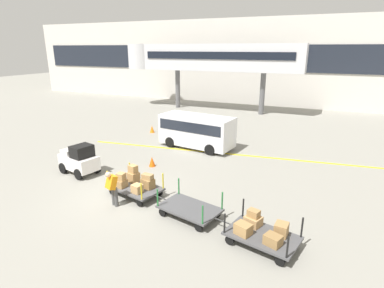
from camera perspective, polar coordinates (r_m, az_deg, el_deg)
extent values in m
plane|color=gray|center=(14.02, -12.97, -9.50)|extent=(120.00, 120.00, 0.00)
cube|color=yellow|center=(19.06, 6.00, -1.76)|extent=(17.77, 2.43, 0.01)
cube|color=beige|center=(36.75, 11.83, 14.71)|extent=(61.87, 2.40, 9.40)
cube|color=#1E232D|center=(35.52, 11.43, 15.41)|extent=(58.78, 0.12, 2.80)
cube|color=silver|center=(31.60, 4.96, 15.77)|extent=(16.54, 2.20, 2.60)
cylinder|color=silver|center=(35.46, -9.28, 15.80)|extent=(3.00, 3.00, 2.60)
cube|color=black|center=(30.52, 4.25, 16.10)|extent=(14.88, 0.08, 0.70)
cylinder|color=#59595B|center=(33.60, -2.67, 10.23)|extent=(0.50, 0.50, 4.04)
cylinder|color=#59595B|center=(30.72, 12.95, 9.13)|extent=(0.50, 0.50, 4.04)
cube|color=white|center=(16.89, -20.29, -3.11)|extent=(2.30, 1.56, 0.70)
cube|color=black|center=(16.39, -19.82, -1.26)|extent=(1.01, 1.15, 0.60)
cube|color=silver|center=(17.21, -21.51, -1.21)|extent=(0.90, 1.07, 0.24)
cylinder|color=black|center=(17.81, -19.99, -3.22)|extent=(0.59, 0.30, 0.56)
cylinder|color=black|center=(17.32, -22.85, -4.14)|extent=(0.59, 0.30, 0.56)
cylinder|color=black|center=(16.74, -17.39, -4.27)|extent=(0.59, 0.30, 0.56)
cylinder|color=black|center=(16.21, -20.36, -5.30)|extent=(0.59, 0.30, 0.56)
cube|color=#4C4C4F|center=(13.85, -10.46, -8.01)|extent=(2.56, 1.89, 0.08)
cylinder|color=gold|center=(14.82, -11.52, -4.70)|extent=(0.06, 0.06, 0.70)
cylinder|color=gold|center=(14.08, -15.43, -6.21)|extent=(0.06, 0.06, 0.70)
cylinder|color=gold|center=(13.41, -5.42, -6.83)|extent=(0.06, 0.06, 0.70)
cylinder|color=gold|center=(12.59, -9.40, -8.71)|extent=(0.06, 0.06, 0.70)
cylinder|color=black|center=(14.88, -11.02, -7.04)|extent=(0.33, 0.17, 0.32)
cylinder|color=black|center=(14.20, -14.59, -8.54)|extent=(0.33, 0.17, 0.32)
cylinder|color=black|center=(13.75, -6.10, -8.93)|extent=(0.33, 0.17, 0.32)
cylinder|color=black|center=(13.01, -9.72, -10.72)|extent=(0.33, 0.17, 0.32)
cylinder|color=#333333|center=(14.92, -14.41, -6.46)|extent=(0.69, 0.21, 0.05)
cube|color=#A87F4C|center=(14.31, -10.84, -6.05)|extent=(0.57, 0.54, 0.44)
cube|color=#9E7A4C|center=(13.90, -12.99, -7.17)|extent=(0.46, 0.47, 0.33)
cube|color=olive|center=(13.60, -8.22, -7.25)|extent=(0.64, 0.53, 0.41)
cube|color=tan|center=(13.25, -10.18, -8.18)|extent=(0.48, 0.45, 0.36)
cube|color=#A87F4C|center=(14.16, -10.93, -4.59)|extent=(0.45, 0.39, 0.35)
cube|color=#A87F4C|center=(13.76, -13.08, -5.93)|extent=(0.33, 0.32, 0.32)
cube|color=#9E7A4C|center=(13.47, -8.28, -6.02)|extent=(0.50, 0.33, 0.22)
cube|color=#4C4C4F|center=(12.03, -0.45, -11.87)|extent=(2.56, 1.89, 0.08)
cylinder|color=#237033|center=(12.88, -2.48, -7.83)|extent=(0.06, 0.06, 0.70)
cylinder|color=#237033|center=(12.02, -6.43, -9.89)|extent=(0.06, 0.06, 0.70)
cylinder|color=#237033|center=(11.79, 5.64, -10.45)|extent=(0.06, 0.06, 0.70)
cylinder|color=#237033|center=(10.84, 1.98, -13.05)|extent=(0.06, 0.06, 0.70)
cylinder|color=black|center=(13.00, -1.91, -10.48)|extent=(0.33, 0.17, 0.32)
cylinder|color=black|center=(12.22, -5.49, -12.53)|extent=(0.33, 0.17, 0.32)
cylinder|color=black|center=(12.13, 4.62, -12.75)|extent=(0.33, 0.17, 0.32)
cylinder|color=black|center=(11.28, 1.25, -15.23)|extent=(0.33, 0.17, 0.32)
cylinder|color=#333333|center=(12.90, -5.84, -9.92)|extent=(0.69, 0.21, 0.05)
cube|color=#4C4C4F|center=(10.74, 12.91, -16.30)|extent=(2.56, 1.89, 0.08)
cylinder|color=black|center=(11.42, 9.50, -11.61)|extent=(0.06, 0.06, 0.70)
cylinder|color=black|center=(10.44, 6.09, -14.47)|extent=(0.06, 0.06, 0.70)
cylinder|color=black|center=(10.78, 19.81, -14.40)|extent=(0.06, 0.06, 0.70)
cylinder|color=black|center=(9.73, 17.36, -17.90)|extent=(0.06, 0.06, 0.70)
cylinder|color=black|center=(11.60, 10.11, -14.51)|extent=(0.33, 0.17, 0.32)
cylinder|color=black|center=(10.72, 7.06, -17.34)|extent=(0.33, 0.17, 0.32)
cylinder|color=black|center=(11.09, 18.40, -16.87)|extent=(0.33, 0.17, 0.32)
cylinder|color=black|center=(10.16, 16.05, -20.18)|extent=(0.33, 0.17, 0.32)
cylinder|color=#333333|center=(11.32, 5.78, -14.14)|extent=(0.69, 0.21, 0.05)
cube|color=tan|center=(11.07, 11.31, -13.87)|extent=(0.66, 0.62, 0.32)
cube|color=#A87F4C|center=(10.54, 9.51, -15.34)|extent=(0.63, 0.57, 0.37)
cube|color=#A87F4C|center=(10.74, 16.29, -15.01)|extent=(0.45, 0.50, 0.42)
cube|color=olive|center=(10.26, 14.85, -16.88)|extent=(0.62, 0.56, 0.33)
cube|color=#A87F4C|center=(10.92, 11.41, -12.56)|extent=(0.46, 0.40, 0.26)
cylinder|color=#4C4C4C|center=(13.25, -14.40, -9.29)|extent=(0.16, 0.16, 0.82)
cylinder|color=#4C4C4C|center=(13.10, -13.94, -9.59)|extent=(0.16, 0.16, 0.82)
cube|color=orange|center=(12.84, -14.78, -6.87)|extent=(0.53, 0.54, 0.61)
sphere|color=beige|center=(12.65, -15.38, -5.50)|extent=(0.22, 0.22, 0.22)
cube|color=silver|center=(19.84, 0.88, 2.57)|extent=(5.02, 2.57, 1.90)
cube|color=#1E232D|center=(19.74, 0.88, 3.69)|extent=(4.65, 2.56, 0.64)
cylinder|color=black|center=(20.15, -4.05, 0.38)|extent=(0.71, 0.34, 0.68)
cylinder|color=black|center=(18.64, 3.40, -1.05)|extent=(0.71, 0.34, 0.68)
cone|color=orange|center=(23.79, -7.45, 2.78)|extent=(0.36, 0.36, 0.55)
cone|color=#EA590F|center=(17.00, -7.45, -3.26)|extent=(0.36, 0.36, 0.55)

